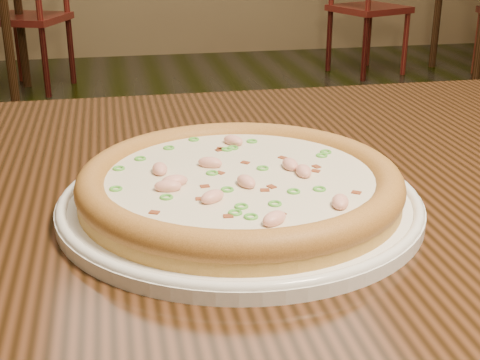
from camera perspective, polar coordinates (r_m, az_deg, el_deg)
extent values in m
cube|color=black|center=(0.71, 8.74, -1.60)|extent=(1.20, 0.80, 0.04)
cylinder|color=white|center=(0.63, 0.00, -2.04)|extent=(0.34, 0.34, 0.01)
torus|color=white|center=(0.63, 0.00, -1.53)|extent=(0.34, 0.34, 0.01)
cylinder|color=tan|center=(0.62, 0.00, -0.77)|extent=(0.30, 0.30, 0.02)
torus|color=#C2843D|center=(0.62, 0.00, 0.00)|extent=(0.30, 0.30, 0.03)
cylinder|color=#E9E7BF|center=(0.62, 0.00, 0.22)|extent=(0.25, 0.25, 0.00)
ellipsoid|color=#F2B29E|center=(0.56, 8.55, -1.85)|extent=(0.02, 0.03, 0.01)
ellipsoid|color=#F2B29E|center=(0.59, -6.17, -0.53)|extent=(0.03, 0.02, 0.01)
ellipsoid|color=#F2B29E|center=(0.70, -0.58, 3.38)|extent=(0.03, 0.03, 0.01)
ellipsoid|color=#F2B29E|center=(0.62, 5.45, 0.76)|extent=(0.02, 0.02, 0.01)
ellipsoid|color=#F2B29E|center=(0.60, -5.61, -0.08)|extent=(0.03, 0.02, 0.01)
ellipsoid|color=#F2B29E|center=(0.59, 0.53, -0.14)|extent=(0.02, 0.03, 0.01)
ellipsoid|color=#F2B29E|center=(0.64, 4.30, 1.34)|extent=(0.02, 0.02, 0.01)
ellipsoid|color=#F2B29E|center=(0.63, -6.86, 0.95)|extent=(0.01, 0.02, 0.01)
ellipsoid|color=#F2B29E|center=(0.64, -2.57, 1.49)|extent=(0.03, 0.02, 0.01)
ellipsoid|color=#F2B29E|center=(0.52, 2.94, -3.31)|extent=(0.03, 0.03, 0.01)
ellipsoid|color=#F2B29E|center=(0.56, -2.38, -1.44)|extent=(0.03, 0.03, 0.01)
cube|color=maroon|center=(0.69, -1.75, 2.62)|extent=(0.01, 0.01, 0.00)
cube|color=maroon|center=(0.68, -1.76, 2.51)|extent=(0.01, 0.01, 0.00)
cube|color=maroon|center=(0.64, 6.53, 1.07)|extent=(0.01, 0.01, 0.00)
cube|color=maroon|center=(0.66, 3.65, 1.84)|extent=(0.01, 0.01, 0.00)
cube|color=maroon|center=(0.65, 0.45, 1.42)|extent=(0.01, 0.01, 0.00)
cube|color=maroon|center=(0.59, 9.90, -1.14)|extent=(0.01, 0.01, 0.00)
cube|color=maroon|center=(0.53, -1.01, -3.19)|extent=(0.01, 0.01, 0.00)
cube|color=maroon|center=(0.57, -3.42, -1.69)|extent=(0.01, 0.01, 0.00)
cube|color=maroon|center=(0.63, 6.47, 0.70)|extent=(0.01, 0.01, 0.00)
cube|color=maroon|center=(0.59, -3.01, -0.62)|extent=(0.01, 0.01, 0.00)
cube|color=maroon|center=(0.58, 2.13, -0.95)|extent=(0.01, 0.01, 0.00)
cube|color=maroon|center=(0.54, -7.32, -2.85)|extent=(0.01, 0.01, 0.00)
cube|color=maroon|center=(0.59, 2.71, -0.65)|extent=(0.01, 0.01, 0.00)
cube|color=maroon|center=(0.62, -1.71, 0.54)|extent=(0.01, 0.01, 0.00)
cube|color=maroon|center=(0.54, 3.49, -3.02)|extent=(0.01, 0.01, 0.00)
torus|color=green|center=(0.58, 4.60, -0.99)|extent=(0.01, 0.01, 0.00)
torus|color=green|center=(0.58, -1.10, -0.83)|extent=(0.02, 0.02, 0.00)
torus|color=green|center=(0.68, 7.33, 2.38)|extent=(0.01, 0.01, 0.00)
torus|color=green|center=(0.70, -0.46, 3.21)|extent=(0.02, 0.02, 0.00)
torus|color=green|center=(0.69, -6.09, 2.74)|extent=(0.01, 0.01, 0.00)
torus|color=green|center=(0.63, 1.94, 1.00)|extent=(0.02, 0.02, 0.00)
torus|color=green|center=(0.71, 1.02, 3.31)|extent=(0.02, 0.02, 0.00)
torus|color=green|center=(0.55, 0.11, -2.27)|extent=(0.02, 0.02, 0.00)
torus|color=green|center=(0.66, -8.52, 1.80)|extent=(0.02, 0.02, 0.00)
torus|color=green|center=(0.67, 6.98, 2.08)|extent=(0.02, 0.02, 0.00)
torus|color=green|center=(0.54, -0.41, -2.81)|extent=(0.01, 0.01, 0.00)
torus|color=green|center=(0.64, -10.31, 0.97)|extent=(0.02, 0.02, 0.00)
torus|color=green|center=(0.53, 0.94, -3.16)|extent=(0.02, 0.02, 0.00)
torus|color=green|center=(0.62, -2.40, 0.59)|extent=(0.02, 0.02, 0.00)
torus|color=green|center=(0.72, -3.97, 3.47)|extent=(0.02, 0.02, 0.00)
torus|color=green|center=(0.59, 6.79, -0.78)|extent=(0.01, 0.01, 0.00)
torus|color=green|center=(0.59, -10.55, -0.76)|extent=(0.02, 0.02, 0.00)
torus|color=green|center=(0.57, -6.30, -1.48)|extent=(0.01, 0.01, 0.00)
torus|color=green|center=(0.69, -0.61, 2.75)|extent=(0.01, 0.01, 0.00)
torus|color=green|center=(0.68, -1.13, 2.62)|extent=(0.02, 0.02, 0.00)
torus|color=green|center=(0.55, 2.99, -2.05)|extent=(0.02, 0.02, 0.00)
cylinder|color=black|center=(3.83, -19.12, 10.65)|extent=(0.05, 0.05, 0.71)
cylinder|color=black|center=(4.42, -18.18, 12.09)|extent=(0.05, 0.05, 0.71)
cylinder|color=black|center=(4.98, 16.47, 13.26)|extent=(0.05, 0.05, 0.71)
cube|color=#580F11|center=(4.33, -17.72, 12.99)|extent=(0.55, 0.55, 0.04)
cylinder|color=#580F11|center=(4.61, -18.37, 10.53)|extent=(0.04, 0.04, 0.41)
cylinder|color=#580F11|center=(4.45, -14.23, 10.59)|extent=(0.04, 0.04, 0.41)
cylinder|color=#580F11|center=(4.13, -16.29, 9.58)|extent=(0.04, 0.04, 0.41)
cylinder|color=#580F11|center=(4.41, -14.56, 14.03)|extent=(0.04, 0.04, 0.95)
cylinder|color=#580F11|center=(4.09, -16.69, 13.27)|extent=(0.04, 0.04, 0.95)
cube|color=#580F11|center=(4.67, 10.96, 14.16)|extent=(0.54, 0.54, 0.04)
cylinder|color=#580F11|center=(4.70, 13.91, 11.19)|extent=(0.04, 0.04, 0.41)
cylinder|color=#580F11|center=(4.96, 10.90, 11.94)|extent=(0.04, 0.04, 0.41)
cylinder|color=#580F11|center=(4.45, 10.60, 10.89)|extent=(0.04, 0.04, 0.41)
cylinder|color=#580F11|center=(4.72, 7.62, 11.66)|extent=(0.04, 0.04, 0.41)
cylinder|color=#580F11|center=(4.41, 10.85, 14.33)|extent=(0.04, 0.04, 0.95)
cylinder|color=#580F11|center=(4.68, 7.78, 14.91)|extent=(0.04, 0.04, 0.95)
cylinder|color=#580F11|center=(4.87, 19.58, 10.93)|extent=(0.04, 0.04, 0.41)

